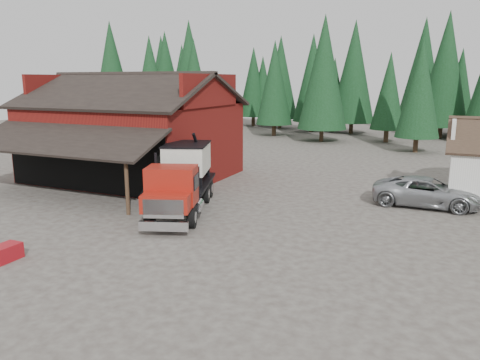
% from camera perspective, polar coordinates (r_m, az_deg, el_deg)
% --- Properties ---
extents(ground, '(120.00, 120.00, 0.00)m').
position_cam_1_polar(ground, '(19.65, -4.07, -7.69)').
color(ground, '#433B35').
rests_on(ground, ground).
extents(red_barn, '(12.80, 13.63, 7.18)m').
position_cam_1_polar(red_barn, '(33.05, -12.89, 4.95)').
color(red_barn, maroon).
rests_on(red_barn, ground).
extents(conifer_backdrop, '(76.00, 16.00, 16.00)m').
position_cam_1_polar(conifer_backdrop, '(59.28, 15.58, 5.25)').
color(conifer_backdrop, black).
rests_on(conifer_backdrop, ground).
extents(near_pine_a, '(4.40, 4.40, 11.40)m').
position_cam_1_polar(near_pine_a, '(53.92, -10.86, 11.65)').
color(near_pine_a, '#382619').
rests_on(near_pine_a, ground).
extents(near_pine_b, '(3.96, 3.96, 10.40)m').
position_cam_1_polar(near_pine_b, '(46.34, 21.10, 10.40)').
color(near_pine_b, '#382619').
rests_on(near_pine_b, ground).
extents(near_pine_d, '(5.28, 5.28, 13.40)m').
position_cam_1_polar(near_pine_d, '(51.86, 10.17, 12.78)').
color(near_pine_d, '#382619').
rests_on(near_pine_d, ground).
extents(feed_truck, '(5.04, 8.77, 3.84)m').
position_cam_1_polar(feed_truck, '(24.06, -7.06, 0.40)').
color(feed_truck, black).
rests_on(feed_truck, ground).
extents(silver_car, '(5.59, 2.62, 1.55)m').
position_cam_1_polar(silver_car, '(26.91, 21.87, -1.37)').
color(silver_car, '#A8ACB0').
rests_on(silver_car, ground).
extents(equip_box, '(0.71, 1.11, 0.60)m').
position_cam_1_polar(equip_box, '(19.80, -26.68, -7.93)').
color(equip_box, maroon).
rests_on(equip_box, ground).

